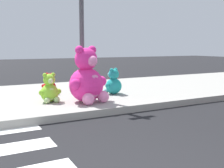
{
  "coord_description": "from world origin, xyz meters",
  "views": [
    {
      "loc": [
        -1.44,
        -1.76,
        1.38
      ],
      "look_at": [
        1.39,
        3.6,
        0.55
      ],
      "focal_mm": 43.81,
      "sensor_mm": 36.0,
      "label": 1
    }
  ],
  "objects": [
    {
      "name": "plush_lime",
      "position": [
        0.14,
        4.2,
        0.41
      ],
      "size": [
        0.51,
        0.44,
        0.66
      ],
      "color": "#8CD133",
      "rests_on": "sidewalk"
    },
    {
      "name": "sidewalk",
      "position": [
        0.0,
        5.2,
        0.07
      ],
      "size": [
        28.0,
        4.4,
        0.15
      ],
      "primitive_type": "cube",
      "color": "#9E9B93",
      "rests_on": "ground_plane"
    },
    {
      "name": "sign_pole",
      "position": [
        1.0,
        4.4,
        1.85
      ],
      "size": [
        0.56,
        0.11,
        3.2
      ],
      "color": "#4C4C51",
      "rests_on": "sidewalk"
    },
    {
      "name": "plush_red",
      "position": [
        0.42,
        5.32,
        0.37
      ],
      "size": [
        0.39,
        0.39,
        0.55
      ],
      "color": "red",
      "rests_on": "sidewalk"
    },
    {
      "name": "plush_pink_large",
      "position": [
        0.88,
        3.81,
        0.65
      ],
      "size": [
        0.94,
        0.89,
        1.25
      ],
      "color": "#F22D93",
      "rests_on": "sidewalk"
    },
    {
      "name": "plush_teal",
      "position": [
        1.89,
        4.48,
        0.42
      ],
      "size": [
        0.48,
        0.49,
        0.68
      ],
      "color": "teal",
      "rests_on": "sidewalk"
    }
  ]
}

